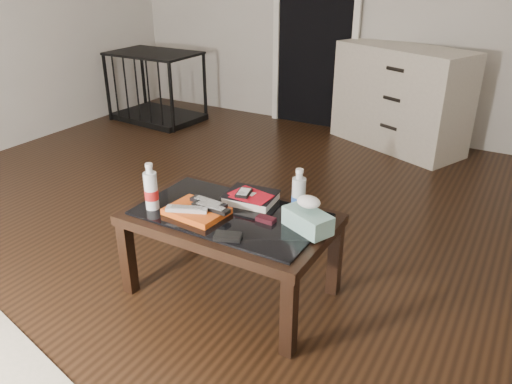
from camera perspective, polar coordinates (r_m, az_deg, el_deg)
ground at (r=3.20m, az=-5.43°, el=-4.68°), size 5.00×5.00×0.00m
doorway at (r=5.16m, az=6.90°, el=18.72°), size 0.90×0.08×2.07m
coffee_table at (r=2.46m, az=-2.96°, el=-3.74°), size 1.00×0.60×0.46m
dresser at (r=4.74m, az=16.16°, el=10.30°), size 1.30×0.94×0.90m
pet_crate at (r=5.53m, az=-11.23°, el=10.48°), size 0.95×0.67×0.71m
magazines at (r=2.43m, az=-6.79°, el=-2.18°), size 0.30×0.23×0.03m
remote_silver at (r=2.40m, az=-7.91°, el=-1.92°), size 0.20×0.12×0.02m
remote_black_front at (r=2.40m, az=-5.19°, el=-1.75°), size 0.20×0.06×0.02m
remote_black_back at (r=2.45m, az=-5.45°, el=-1.16°), size 0.20×0.06×0.02m
textbook at (r=2.53m, az=-0.57°, el=-0.63°), size 0.27×0.23×0.05m
dvd_mailers at (r=2.51m, az=-0.69°, el=-0.26°), size 0.21×0.17×0.01m
ipod at (r=2.50m, az=-1.40°, el=-0.08°), size 0.09×0.12×0.02m
flip_phone at (r=2.35m, az=1.14°, el=-3.14°), size 0.09×0.05×0.02m
wallet at (r=2.22m, az=-3.23°, el=-5.09°), size 0.14×0.11×0.02m
water_bottle_left at (r=2.48m, az=-11.94°, el=0.64°), size 0.07×0.07×0.24m
water_bottle_right at (r=2.37m, az=4.91°, el=-0.04°), size 0.08×0.08×0.24m
tissue_box at (r=2.28m, az=5.92°, el=-3.27°), size 0.26×0.20×0.09m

